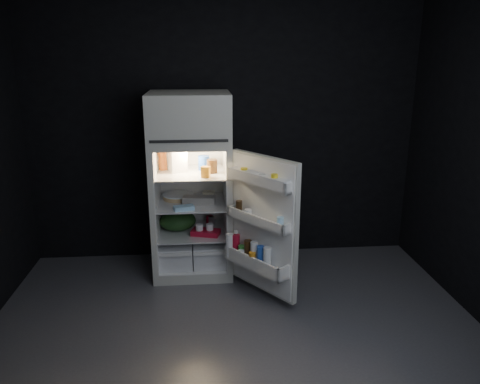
{
  "coord_description": "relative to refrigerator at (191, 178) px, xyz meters",
  "views": [
    {
      "loc": [
        -0.25,
        -3.1,
        2.13
      ],
      "look_at": [
        0.11,
        1.0,
        0.9
      ],
      "focal_mm": 35.0,
      "sensor_mm": 36.0,
      "label": 1
    }
  ],
  "objects": [
    {
      "name": "flat_package",
      "position": [
        -0.07,
        -0.28,
        -0.21
      ],
      "size": [
        0.2,
        0.14,
        0.04
      ],
      "primitive_type": "cube",
      "rotation": [
        0.0,
        0.0,
        0.27
      ],
      "color": "#99CDED",
      "rests_on": "refrigerator"
    },
    {
      "name": "milk_jug",
      "position": [
        -0.12,
        0.01,
        0.19
      ],
      "size": [
        0.19,
        0.19,
        0.24
      ],
      "primitive_type": "cube",
      "rotation": [
        0.0,
        0.0,
        0.31
      ],
      "color": "white",
      "rests_on": "refrigerator"
    },
    {
      "name": "small_carton",
      "position": [
        0.14,
        -0.24,
        0.12
      ],
      "size": [
        0.09,
        0.08,
        0.1
      ],
      "primitive_type": "cube",
      "rotation": [
        0.0,
        0.0,
        -0.3
      ],
      "color": "orange",
      "rests_on": "refrigerator"
    },
    {
      "name": "jam_jar",
      "position": [
        0.2,
        -0.08,
        0.14
      ],
      "size": [
        0.11,
        0.11,
        0.13
      ],
      "primitive_type": "cylinder",
      "rotation": [
        0.0,
        0.0,
        0.1
      ],
      "color": "#301E0D",
      "rests_on": "refrigerator"
    },
    {
      "name": "amber_bottle",
      "position": [
        -0.27,
        0.09,
        0.18
      ],
      "size": [
        0.1,
        0.1,
        0.22
      ],
      "primitive_type": "cylinder",
      "rotation": [
        0.0,
        0.0,
        0.17
      ],
      "color": "#C6591F",
      "rests_on": "refrigerator"
    },
    {
      "name": "mayo_jar",
      "position": [
        0.13,
        0.04,
        0.14
      ],
      "size": [
        0.14,
        0.14,
        0.14
      ],
      "primitive_type": "cylinder",
      "rotation": [
        0.0,
        0.0,
        -0.28
      ],
      "color": "#1F48AC",
      "rests_on": "refrigerator"
    },
    {
      "name": "yogurt_tray",
      "position": [
        0.13,
        -0.16,
        -0.5
      ],
      "size": [
        0.3,
        0.22,
        0.05
      ],
      "primitive_type": "cube",
      "rotation": [
        0.0,
        0.0,
        -0.29
      ],
      "color": "#A80E25",
      "rests_on": "refrigerator"
    },
    {
      "name": "wall_front",
      "position": [
        0.34,
        -3.02,
        0.39
      ],
      "size": [
        4.0,
        0.0,
        2.7
      ],
      "primitive_type": "cube",
      "color": "black",
      "rests_on": "ground"
    },
    {
      "name": "small_can_silver",
      "position": [
        0.19,
        0.1,
        -0.48
      ],
      "size": [
        0.07,
        0.07,
        0.09
      ],
      "primitive_type": "cylinder",
      "rotation": [
        0.0,
        0.0,
        -0.09
      ],
      "color": "silver",
      "rests_on": "refrigerator"
    },
    {
      "name": "floor",
      "position": [
        0.34,
        -1.32,
        -0.96
      ],
      "size": [
        4.0,
        3.4,
        0.0
      ],
      "primitive_type": "cube",
      "color": "#4F4F54",
      "rests_on": "ground"
    },
    {
      "name": "small_can_red",
      "position": [
        0.17,
        0.13,
        -0.48
      ],
      "size": [
        0.09,
        0.09,
        0.09
      ],
      "primitive_type": "cylinder",
      "rotation": [
        0.0,
        0.0,
        -0.37
      ],
      "color": "#A80E25",
      "rests_on": "refrigerator"
    },
    {
      "name": "egg_carton",
      "position": [
        0.07,
        -0.09,
        -0.19
      ],
      "size": [
        0.32,
        0.16,
        0.07
      ],
      "primitive_type": "cube",
      "rotation": [
        0.0,
        0.0,
        -0.14
      ],
      "color": "gray",
      "rests_on": "refrigerator"
    },
    {
      "name": "refrigerator",
      "position": [
        0.0,
        0.0,
        0.0
      ],
      "size": [
        0.76,
        0.71,
        1.78
      ],
      "color": "silver",
      "rests_on": "ground"
    },
    {
      "name": "produce_bag",
      "position": [
        -0.15,
        -0.01,
        -0.43
      ],
      "size": [
        0.39,
        0.34,
        0.2
      ],
      "primitive_type": "ellipsoid",
      "rotation": [
        0.0,
        0.0,
        0.1
      ],
      "color": "#193815",
      "rests_on": "refrigerator"
    },
    {
      "name": "wrapped_pkg",
      "position": [
        0.17,
        0.13,
        -0.2
      ],
      "size": [
        0.13,
        0.11,
        0.05
      ],
      "primitive_type": "cube",
      "rotation": [
        0.0,
        0.0,
        -0.15
      ],
      "color": "#F4EAC7",
      "rests_on": "refrigerator"
    },
    {
      "name": "wall_back",
      "position": [
        0.34,
        0.38,
        0.39
      ],
      "size": [
        4.0,
        0.0,
        2.7
      ],
      "primitive_type": "cube",
      "color": "black",
      "rests_on": "ground"
    },
    {
      "name": "pie",
      "position": [
        -0.14,
        0.08,
        -0.21
      ],
      "size": [
        0.39,
        0.39,
        0.04
      ],
      "primitive_type": "cylinder",
      "rotation": [
        0.0,
        0.0,
        -0.33
      ],
      "color": "tan",
      "rests_on": "refrigerator"
    },
    {
      "name": "fridge_door",
      "position": [
        0.6,
        -0.67,
        -0.27
      ],
      "size": [
        0.59,
        0.69,
        1.22
      ],
      "color": "silver",
      "rests_on": "ground"
    }
  ]
}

